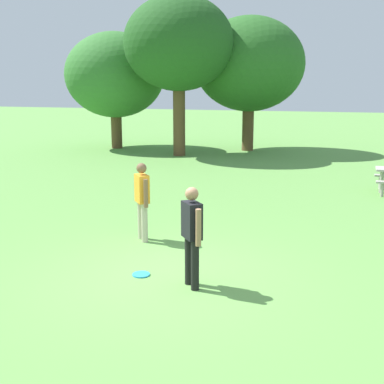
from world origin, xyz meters
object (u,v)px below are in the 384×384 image
Objects in this scene: frisbee at (141,274)px; tree_broad_center at (179,44)px; tree_tall_left at (115,75)px; tree_far_right at (249,65)px; person_thrower at (192,231)px; person_catcher at (142,196)px.

tree_broad_center is (-4.96, 14.28, 5.04)m from frisbee.
tree_broad_center reaches higher than frisbee.
tree_tall_left is at bearing 159.38° from tree_broad_center.
person_thrower is at bearing -79.00° from tree_far_right.
person_thrower is 2.67m from person_catcher.
tree_tall_left reaches higher than frisbee.
frisbee is 0.04× the size of tree_broad_center.
tree_tall_left is 0.82× the size of tree_broad_center.
tree_far_right is at bearing 97.92° from frisbee.
tree_broad_center is at bearing -130.54° from tree_far_right.
tree_far_right is at bearing 95.80° from person_catcher.
frisbee is (-0.99, 0.16, -0.93)m from person_thrower.
tree_tall_left is at bearing -168.10° from tree_far_right.
tree_far_right is (-1.57, 15.47, 3.30)m from person_catcher.
tree_far_right reaches higher than frisbee.
person_thrower is 1.36m from frisbee.
person_catcher is (-1.82, 1.96, 0.00)m from person_thrower.
tree_broad_center reaches higher than tree_tall_left.
tree_far_right is (-2.40, 17.27, 4.23)m from frisbee.
tree_tall_left is (-8.30, 14.05, 2.81)m from person_catcher.
person_catcher reaches higher than frisbee.
person_catcher is 15.90m from tree_far_right.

